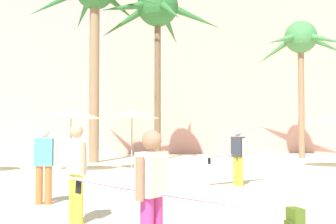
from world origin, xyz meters
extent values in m
cube|color=#DB9989|center=(9.47, 29.69, 8.55)|extent=(23.56, 8.48, 17.10)
cylinder|color=#896B4C|center=(8.75, 20.31, 3.53)|extent=(0.34, 0.34, 7.07)
sphere|color=#428447|center=(8.75, 20.31, 7.07)|extent=(1.90, 1.90, 1.90)
cone|color=#428447|center=(10.54, 20.52, 6.60)|extent=(2.82, 0.73, 1.33)
cone|color=#428447|center=(9.32, 21.91, 6.36)|extent=(1.29, 2.63, 1.77)
cone|color=#428447|center=(7.59, 21.56, 6.38)|extent=(2.12, 2.24, 1.74)
cone|color=#428447|center=(7.21, 19.31, 6.68)|extent=(2.59, 1.89, 1.17)
cone|color=#428447|center=(9.53, 18.68, 6.63)|extent=(1.58, 2.71, 1.28)
cylinder|color=brown|center=(0.17, 19.02, 4.13)|extent=(0.34, 0.34, 8.27)
sphere|color=#2D6B33|center=(0.17, 19.02, 8.27)|extent=(2.21, 2.21, 2.21)
cone|color=#2D6B33|center=(2.11, 18.68, 7.64)|extent=(3.05, 1.00, 1.70)
cone|color=#2D6B33|center=(1.03, 20.72, 7.52)|extent=(1.75, 2.84, 1.92)
cone|color=#2D6B33|center=(-1.55, 19.83, 7.54)|extent=(2.87, 1.70, 1.89)
cone|color=#2D6B33|center=(-1.59, 17.99, 7.87)|extent=(2.93, 1.98, 1.27)
cone|color=#2D6B33|center=(0.60, 17.14, 7.56)|extent=(1.13, 3.00, 1.85)
cylinder|color=#896B4C|center=(-3.13, 18.03, 4.38)|extent=(0.49, 0.49, 8.77)
cone|color=#2D6B33|center=(-1.88, 19.55, 8.31)|extent=(2.27, 2.63, 1.34)
cone|color=#2D6B33|center=(-3.75, 19.80, 8.08)|extent=(1.40, 2.90, 1.77)
cone|color=#2D6B33|center=(-4.95, 17.83, 8.01)|extent=(2.89, 0.77, 1.90)
cylinder|color=gray|center=(-1.43, 13.86, 1.24)|extent=(0.06, 0.06, 2.47)
cone|color=beige|center=(-1.43, 13.86, 2.29)|extent=(2.28, 2.28, 0.35)
cylinder|color=gray|center=(-3.87, 13.28, 1.25)|extent=(0.06, 0.06, 2.49)
cone|color=beige|center=(-3.87, 13.28, 2.29)|extent=(2.45, 2.45, 0.40)
cube|color=#465B18|center=(0.59, 1.64, 0.21)|extent=(0.22, 0.32, 0.42)
cylinder|color=gold|center=(1.38, 8.00, 0.43)|extent=(0.22, 0.22, 0.85)
cylinder|color=gold|center=(1.47, 7.82, 0.43)|extent=(0.22, 0.22, 0.85)
cube|color=#333842|center=(1.43, 7.91, 1.15)|extent=(0.38, 0.46, 0.59)
sphere|color=beige|center=(1.43, 7.91, 1.59)|extent=(0.32, 0.32, 0.24)
cylinder|color=beige|center=(1.31, 8.13, 1.12)|extent=(0.13, 0.13, 0.56)
cylinder|color=beige|center=(1.54, 7.69, 1.12)|extent=(0.13, 0.13, 0.56)
ellipsoid|color=#B2B2B7|center=(1.43, 8.21, 0.90)|extent=(2.46, 1.61, 0.13)
ellipsoid|color=brown|center=(1.43, 8.21, 0.90)|extent=(2.48, 1.63, 0.10)
cube|color=black|center=(0.50, 7.67, 0.75)|extent=(0.10, 0.07, 0.18)
cube|color=beige|center=(-1.85, 0.08, 1.14)|extent=(0.42, 0.45, 0.53)
sphere|color=#936B51|center=(-1.85, 0.08, 1.54)|extent=(0.34, 0.34, 0.24)
cylinder|color=#936B51|center=(-1.69, 0.28, 1.10)|extent=(0.14, 0.14, 0.50)
cylinder|color=#936B51|center=(-2.00, -0.11, 1.10)|extent=(0.14, 0.14, 0.50)
ellipsoid|color=beige|center=(-1.85, 0.38, 0.90)|extent=(2.52, 2.30, 0.22)
ellipsoid|color=#9F246E|center=(-1.85, 0.38, 0.90)|extent=(2.54, 2.32, 0.19)
cube|color=black|center=(-2.78, 1.22, 0.85)|extent=(0.09, 0.08, 0.19)
cylinder|color=orange|center=(-3.70, 5.16, 0.43)|extent=(0.17, 0.17, 0.85)
cylinder|color=orange|center=(-3.90, 5.17, 0.43)|extent=(0.17, 0.17, 0.85)
cube|color=#4CB2DB|center=(-3.80, 5.16, 1.16)|extent=(0.42, 0.25, 0.62)
sphere|color=beige|center=(-3.80, 5.16, 1.61)|extent=(0.26, 0.26, 0.24)
cylinder|color=beige|center=(-3.55, 5.14, 1.12)|extent=(0.11, 0.11, 0.58)
cylinder|color=beige|center=(-4.05, 5.18, 1.12)|extent=(0.11, 0.11, 0.58)
cylinder|color=gold|center=(-2.98, 3.02, 0.44)|extent=(0.22, 0.22, 0.88)
cylinder|color=gold|center=(-2.88, 2.85, 0.44)|extent=(0.22, 0.22, 0.88)
cube|color=white|center=(-2.93, 2.93, 1.19)|extent=(0.39, 0.46, 0.61)
sphere|color=tan|center=(-2.93, 2.93, 1.63)|extent=(0.33, 0.33, 0.24)
cylinder|color=tan|center=(-3.06, 3.15, 1.15)|extent=(0.14, 0.14, 0.58)
cylinder|color=tan|center=(-2.81, 2.72, 1.15)|extent=(0.14, 0.14, 0.58)
camera|label=1|loc=(-2.35, -5.45, 1.67)|focal=49.54mm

